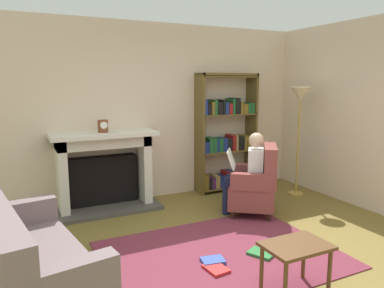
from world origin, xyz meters
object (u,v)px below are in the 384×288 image
(armchair_reading, at_px, (256,184))
(floor_lamp, at_px, (300,104))
(mantel_clock, at_px, (103,126))
(bookshelf, at_px, (227,137))
(seated_reader, at_px, (248,170))
(side_table, at_px, (296,252))
(sofa_floral, at_px, (32,265))
(fireplace, at_px, (104,168))

(armchair_reading, bearing_deg, floor_lamp, 147.61)
(mantel_clock, xyz_separation_m, bookshelf, (2.07, 0.14, -0.30))
(mantel_clock, relative_size, seated_reader, 0.15)
(bookshelf, relative_size, side_table, 3.49)
(bookshelf, relative_size, armchair_reading, 2.02)
(side_table, bearing_deg, mantel_clock, 109.59)
(sofa_floral, height_order, floor_lamp, floor_lamp)
(armchair_reading, relative_size, side_table, 1.73)
(bookshelf, bearing_deg, fireplace, -179.04)
(seated_reader, bearing_deg, floor_lamp, 143.14)
(seated_reader, distance_m, side_table, 1.97)
(mantel_clock, bearing_deg, fireplace, 80.48)
(sofa_floral, bearing_deg, seated_reader, -81.15)
(bookshelf, bearing_deg, side_table, -110.25)
(armchair_reading, distance_m, floor_lamp, 1.60)
(bookshelf, distance_m, sofa_floral, 3.77)
(fireplace, xyz_separation_m, seated_reader, (1.72, -1.09, 0.03))
(fireplace, distance_m, seated_reader, 2.04)
(fireplace, distance_m, side_table, 3.06)
(sofa_floral, bearing_deg, bookshelf, -66.27)
(armchair_reading, distance_m, sofa_floral, 3.00)
(mantel_clock, bearing_deg, floor_lamp, -11.63)
(armchair_reading, relative_size, floor_lamp, 0.56)
(sofa_floral, height_order, side_table, sofa_floral)
(seated_reader, relative_size, side_table, 2.04)
(armchair_reading, xyz_separation_m, floor_lamp, (1.12, 0.45, 1.05))
(fireplace, bearing_deg, mantel_clock, -99.52)
(seated_reader, relative_size, sofa_floral, 0.63)
(side_table, relative_size, floor_lamp, 0.32)
(mantel_clock, relative_size, floor_lamp, 0.10)
(armchair_reading, relative_size, sofa_floral, 0.54)
(armchair_reading, distance_m, seated_reader, 0.23)
(fireplace, distance_m, sofa_floral, 2.29)
(seated_reader, bearing_deg, mantel_clock, -83.68)
(armchair_reading, xyz_separation_m, side_table, (-0.84, -1.74, -0.04))
(bookshelf, bearing_deg, sofa_floral, -146.55)
(bookshelf, xyz_separation_m, sofa_floral, (-3.11, -2.05, -0.59))
(seated_reader, bearing_deg, armchair_reading, 90.00)
(fireplace, distance_m, armchair_reading, 2.16)
(fireplace, height_order, side_table, fireplace)
(seated_reader, height_order, floor_lamp, floor_lamp)
(floor_lamp, bearing_deg, sofa_floral, -161.82)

